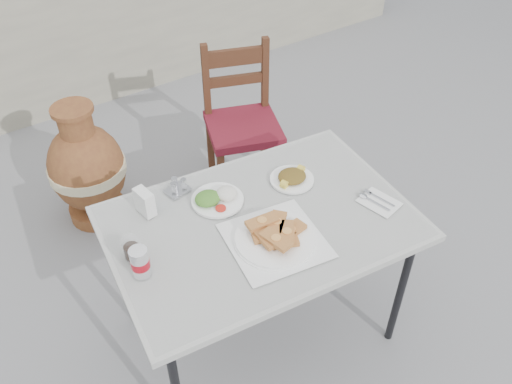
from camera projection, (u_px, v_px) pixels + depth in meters
ground at (277, 321)px, 2.66m from camera, size 80.00×80.00×0.00m
cafe_table at (261, 229)px, 2.18m from camera, size 1.28×0.94×0.73m
pide_plate at (275, 235)px, 2.04m from camera, size 0.40×0.40×0.07m
salad_rice_plate at (217, 198)px, 2.22m from camera, size 0.22×0.22×0.05m
salad_chopped_plate at (292, 177)px, 2.32m from camera, size 0.19×0.19×0.04m
soda_can at (140, 262)px, 1.90m from camera, size 0.07×0.07×0.12m
cola_glass at (131, 249)px, 1.98m from camera, size 0.06×0.06×0.09m
napkin_holder at (145, 202)px, 2.15m from camera, size 0.07×0.10×0.11m
condiment_caddy at (177, 187)px, 2.26m from camera, size 0.11×0.09×0.07m
cutlery_napkin at (377, 201)px, 2.23m from camera, size 0.15×0.18×0.01m
chair at (242, 122)px, 3.13m from camera, size 0.51×0.51×0.91m
terracotta_urn at (87, 169)px, 3.01m from camera, size 0.43×0.43×0.74m
back_wall at (73, 25)px, 3.83m from camera, size 6.00×0.25×1.20m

